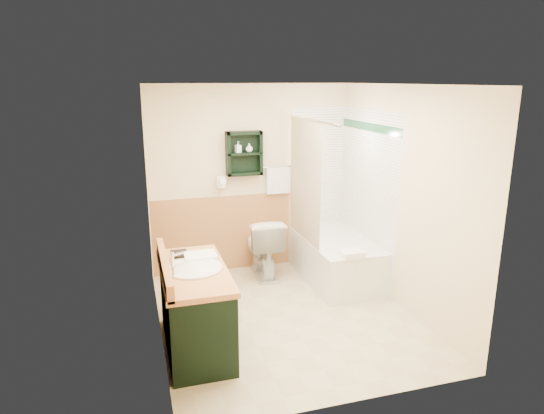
{
  "coord_description": "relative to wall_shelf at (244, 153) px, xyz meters",
  "views": [
    {
      "loc": [
        -1.48,
        -4.46,
        2.45
      ],
      "look_at": [
        -0.09,
        0.2,
        1.16
      ],
      "focal_mm": 32.0,
      "sensor_mm": 36.0,
      "label": 1
    }
  ],
  "objects": [
    {
      "name": "floor",
      "position": [
        0.1,
        -1.41,
        -1.55
      ],
      "size": [
        3.0,
        3.0,
        0.0
      ],
      "primitive_type": "plane",
      "color": "#C1B58C",
      "rests_on": "ground"
    },
    {
      "name": "back_wall",
      "position": [
        0.1,
        0.11,
        -0.35
      ],
      "size": [
        2.6,
        0.04,
        2.4
      ],
      "primitive_type": "cube",
      "color": "#F4EABF",
      "rests_on": "ground"
    },
    {
      "name": "left_wall",
      "position": [
        -1.22,
        -1.41,
        -0.35
      ],
      "size": [
        0.04,
        3.0,
        2.4
      ],
      "primitive_type": "cube",
      "color": "#F4EABF",
      "rests_on": "ground"
    },
    {
      "name": "right_wall",
      "position": [
        1.42,
        -1.41,
        -0.35
      ],
      "size": [
        0.04,
        3.0,
        2.4
      ],
      "primitive_type": "cube",
      "color": "#F4EABF",
      "rests_on": "ground"
    },
    {
      "name": "ceiling",
      "position": [
        0.1,
        -1.41,
        0.87
      ],
      "size": [
        2.6,
        3.0,
        0.04
      ],
      "primitive_type": "cube",
      "color": "white",
      "rests_on": "back_wall"
    },
    {
      "name": "wainscot_left",
      "position": [
        -1.19,
        -1.41,
        -1.05
      ],
      "size": [
        2.98,
        2.98,
        1.0
      ],
      "primitive_type": null,
      "color": "tan",
      "rests_on": "left_wall"
    },
    {
      "name": "wainscot_back",
      "position": [
        0.1,
        0.08,
        -1.05
      ],
      "size": [
        2.58,
        2.58,
        1.0
      ],
      "primitive_type": null,
      "color": "tan",
      "rests_on": "back_wall"
    },
    {
      "name": "mirror_frame",
      "position": [
        -1.17,
        -1.96,
        -0.05
      ],
      "size": [
        1.3,
        1.3,
        1.0
      ],
      "primitive_type": null,
      "color": "brown",
      "rests_on": "left_wall"
    },
    {
      "name": "mirror_glass",
      "position": [
        -1.17,
        -1.96,
        -0.05
      ],
      "size": [
        1.2,
        1.2,
        0.9
      ],
      "primitive_type": null,
      "color": "white",
      "rests_on": "left_wall"
    },
    {
      "name": "tile_right",
      "position": [
        1.38,
        -0.66,
        -0.5
      ],
      "size": [
        1.5,
        1.5,
        2.1
      ],
      "primitive_type": null,
      "color": "white",
      "rests_on": "right_wall"
    },
    {
      "name": "tile_back",
      "position": [
        1.13,
        0.07,
        -0.5
      ],
      "size": [
        0.95,
        0.95,
        2.1
      ],
      "primitive_type": null,
      "color": "white",
      "rests_on": "back_wall"
    },
    {
      "name": "tile_accent",
      "position": [
        1.37,
        -0.66,
        0.35
      ],
      "size": [
        1.5,
        1.5,
        0.1
      ],
      "primitive_type": null,
      "color": "#154C2B",
      "rests_on": "right_wall"
    },
    {
      "name": "wall_shelf",
      "position": [
        0.0,
        0.0,
        0.0
      ],
      "size": [
        0.45,
        0.15,
        0.55
      ],
      "primitive_type": "cube",
      "color": "black",
      "rests_on": "back_wall"
    },
    {
      "name": "hair_dryer",
      "position": [
        -0.3,
        0.02,
        -0.35
      ],
      "size": [
        0.1,
        0.24,
        0.18
      ],
      "primitive_type": null,
      "color": "white",
      "rests_on": "back_wall"
    },
    {
      "name": "towel_bar",
      "position": [
        0.45,
        0.04,
        -0.2
      ],
      "size": [
        0.4,
        0.06,
        0.4
      ],
      "primitive_type": null,
      "color": "white",
      "rests_on": "back_wall"
    },
    {
      "name": "curtain_rod",
      "position": [
        0.63,
        -0.66,
        0.45
      ],
      "size": [
        0.03,
        1.6,
        0.03
      ],
      "primitive_type": "cylinder",
      "rotation": [
        1.57,
        0.0,
        0.0
      ],
      "color": "silver",
      "rests_on": "back_wall"
    },
    {
      "name": "shower_curtain",
      "position": [
        0.63,
        -0.48,
        -0.4
      ],
      "size": [
        1.05,
        1.05,
        1.7
      ],
      "primitive_type": null,
      "color": "#BBAC8D",
      "rests_on": "curtain_rod"
    },
    {
      "name": "vanity",
      "position": [
        -0.89,
        -1.75,
        -1.16
      ],
      "size": [
        0.59,
        1.24,
        0.79
      ],
      "primitive_type": "cube",
      "color": "black",
      "rests_on": "ground"
    },
    {
      "name": "bathtub",
      "position": [
        1.03,
        -0.59,
        -1.28
      ],
      "size": [
        0.8,
        1.5,
        0.53
      ],
      "primitive_type": "cube",
      "color": "silver",
      "rests_on": "ground"
    },
    {
      "name": "toilet",
      "position": [
        0.17,
        -0.25,
        -1.17
      ],
      "size": [
        0.47,
        0.8,
        0.76
      ],
      "primitive_type": "imported",
      "rotation": [
        0.0,
        0.0,
        3.09
      ],
      "color": "silver",
      "rests_on": "ground"
    },
    {
      "name": "counter_towel",
      "position": [
        -0.79,
        -1.48,
        -0.74
      ],
      "size": [
        0.3,
        0.23,
        0.04
      ],
      "primitive_type": "cube",
      "color": "white",
      "rests_on": "vanity"
    },
    {
      "name": "vanity_book",
      "position": [
        -1.06,
        -1.33,
        -0.66
      ],
      "size": [
        0.16,
        0.02,
        0.21
      ],
      "primitive_type": "imported",
      "rotation": [
        0.0,
        0.0,
        -0.01
      ],
      "color": "black",
      "rests_on": "vanity"
    },
    {
      "name": "tub_towel",
      "position": [
        0.92,
        -1.25,
        -0.98
      ],
      "size": [
        0.25,
        0.21,
        0.07
      ],
      "primitive_type": "cube",
      "color": "white",
      "rests_on": "bathtub"
    },
    {
      "name": "soap_bottle_a",
      "position": [
        -0.08,
        -0.01,
        0.05
      ],
      "size": [
        0.1,
        0.15,
        0.06
      ],
      "primitive_type": "imported",
      "rotation": [
        0.0,
        0.0,
        0.32
      ],
      "color": "silver",
      "rests_on": "wall_shelf"
    },
    {
      "name": "soap_bottle_b",
      "position": [
        0.06,
        -0.01,
        0.06
      ],
      "size": [
        0.11,
        0.12,
        0.09
      ],
      "primitive_type": "imported",
      "rotation": [
        0.0,
        0.0,
        0.19
      ],
      "color": "silver",
      "rests_on": "wall_shelf"
    }
  ]
}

